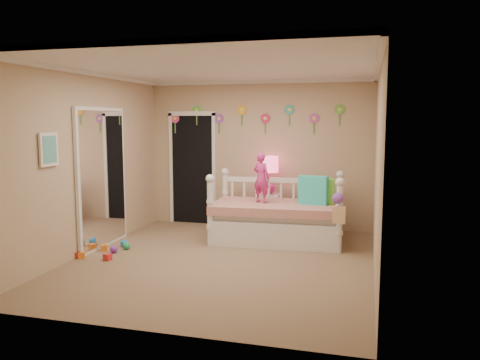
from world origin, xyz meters
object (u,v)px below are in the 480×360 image
(nightstand, at_px, (269,212))
(table_lamp, at_px, (270,169))
(daybed, at_px, (277,207))
(child, at_px, (261,178))

(nightstand, height_order, table_lamp, table_lamp)
(daybed, bearing_deg, child, -175.54)
(child, height_order, nightstand, child)
(daybed, xyz_separation_m, child, (-0.25, -0.03, 0.46))
(child, xyz_separation_m, table_lamp, (-0.02, 0.75, 0.07))
(daybed, distance_m, child, 0.52)
(table_lamp, bearing_deg, nightstand, 0.00)
(child, distance_m, nightstand, 1.02)
(nightstand, bearing_deg, daybed, -65.61)
(daybed, distance_m, table_lamp, 0.93)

